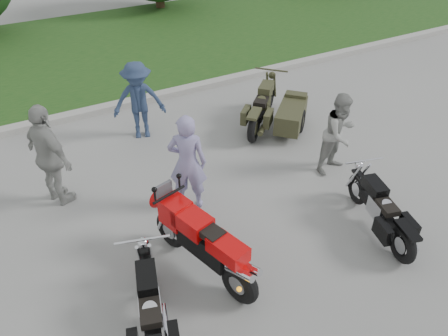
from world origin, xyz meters
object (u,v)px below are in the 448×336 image
sportbike_red (204,243)px  cruiser_right (383,213)px  person_stripe (188,163)px  person_grey (340,133)px  cruiser_left (152,317)px  person_back (50,156)px  cruiser_sidecar (279,113)px  person_denim (139,101)px

sportbike_red → cruiser_right: (2.98, -0.64, -0.21)m
cruiser_right → person_stripe: (-2.50, 2.21, 0.52)m
person_stripe → person_grey: size_ratio=1.11×
cruiser_left → person_back: person_back is taller
sportbike_red → person_grey: person_grey is taller
cruiser_left → person_stripe: size_ratio=1.15×
cruiser_left → person_grey: 5.01m
cruiser_left → person_grey: person_grey is taller
cruiser_left → person_back: size_ratio=1.08×
sportbike_red → cruiser_left: size_ratio=1.01×
cruiser_left → person_grey: (4.64, 1.84, 0.40)m
cruiser_sidecar → person_denim: size_ratio=1.16×
cruiser_left → cruiser_sidecar: bearing=55.8°
person_denim → person_back: (-2.13, -1.45, 0.10)m
person_stripe → person_back: 2.39m
person_stripe → person_grey: person_stripe is taller
cruiser_sidecar → person_back: person_back is taller
cruiser_left → sportbike_red: bearing=48.5°
cruiser_right → cruiser_sidecar: 3.72m
cruiser_left → person_denim: bearing=87.8°
person_grey → sportbike_red: bearing=-173.2°
cruiser_sidecar → person_denim: bearing=-156.6°
person_grey → person_back: 5.37m
cruiser_left → person_denim: person_denim is taller
cruiser_left → person_grey: bearing=38.1°
cruiser_sidecar → person_stripe: 3.36m
person_stripe → person_denim: size_ratio=1.04×
cruiser_right → cruiser_sidecar: size_ratio=0.98×
sportbike_red → person_back: size_ratio=1.10×
sportbike_red → person_denim: size_ratio=1.21×
person_stripe → person_grey: 3.09m
cruiser_right → person_stripe: person_stripe is taller
person_stripe → person_grey: (3.06, -0.41, -0.09)m
person_back → person_stripe: bearing=-145.2°
cruiser_left → cruiser_sidecar: 5.90m
sportbike_red → person_grey: (3.54, 1.15, 0.22)m
cruiser_left → cruiser_right: (4.08, 0.05, -0.02)m
sportbike_red → cruiser_sidecar: sportbike_red is taller
person_back → person_grey: bearing=-131.7°
cruiser_sidecar → person_grey: size_ratio=1.23×
sportbike_red → person_stripe: (0.48, 1.57, 0.31)m
person_grey → person_denim: (-2.97, 3.11, 0.05)m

